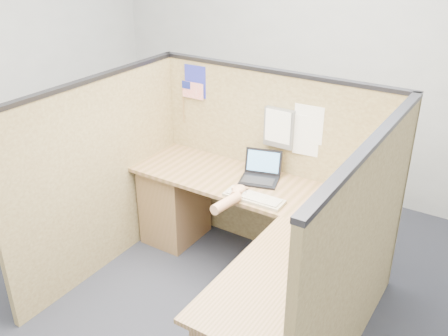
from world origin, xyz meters
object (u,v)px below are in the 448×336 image
Objects in this scene: laptop at (263,173)px; mouse at (239,192)px; l_desk at (247,255)px; keyboard at (254,198)px.

laptop reaches higher than mouse.
laptop is (-0.16, 0.50, 0.39)m from l_desk.
laptop is at bearing 106.92° from keyboard.
laptop is 0.33m from keyboard.
keyboard is at bearing 107.06° from l_desk.
laptop reaches higher than keyboard.
l_desk is 4.41× the size of keyboard.
laptop is 0.31m from mouse.
mouse reaches higher than l_desk.
l_desk is at bearing -73.93° from keyboard.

